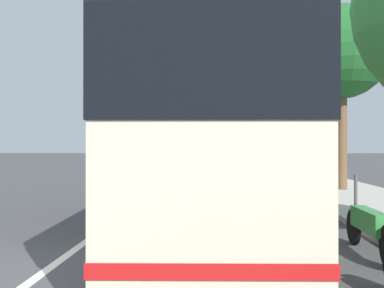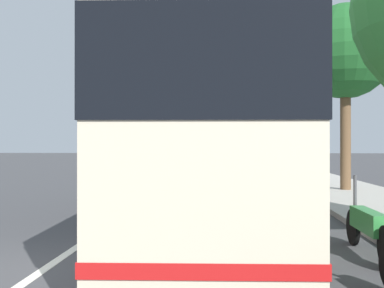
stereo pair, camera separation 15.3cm
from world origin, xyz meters
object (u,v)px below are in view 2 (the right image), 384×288
object	(u,v)px
coach_bus	(204,135)
car_behind_bus	(151,161)
motorcycle_nearest_curb	(368,226)
roadside_tree_mid_block	(345,53)
car_far_distant	(213,167)

from	to	relation	value
coach_bus	car_behind_bus	distance (m)	23.12
motorcycle_nearest_curb	car_behind_bus	xyz separation A→B (m)	(25.36, 7.60, 0.20)
coach_bus	motorcycle_nearest_curb	xyz separation A→B (m)	(-2.79, -2.80, -1.57)
motorcycle_nearest_curb	car_behind_bus	bearing A→B (deg)	16.12
car_behind_bus	roadside_tree_mid_block	world-z (taller)	roadside_tree_mid_block
coach_bus	motorcycle_nearest_curb	bearing A→B (deg)	-137.27
car_behind_bus	roadside_tree_mid_block	bearing A→B (deg)	33.80
coach_bus	motorcycle_nearest_curb	size ratio (longest dim) A/B	5.26
motorcycle_nearest_curb	roadside_tree_mid_block	world-z (taller)	roadside_tree_mid_block
motorcycle_nearest_curb	roadside_tree_mid_block	bearing A→B (deg)	-12.77
car_far_distant	roadside_tree_mid_block	distance (m)	9.54
motorcycle_nearest_curb	car_far_distant	bearing A→B (deg)	9.30
motorcycle_nearest_curb	car_far_distant	distance (m)	17.13
car_behind_bus	car_far_distant	xyz separation A→B (m)	(-8.49, -4.66, -0.01)
coach_bus	roadside_tree_mid_block	distance (m)	9.68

